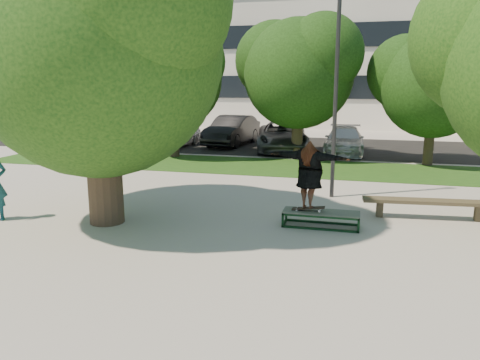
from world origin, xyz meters
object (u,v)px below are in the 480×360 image
(tree_left, at_px, (95,36))
(car_grey, at_px, (282,136))
(lamppost, at_px, (336,90))
(car_silver_a, at_px, (176,135))
(car_silver_b, at_px, (344,141))
(car_dark, at_px, (232,130))
(grind_box, at_px, (321,219))
(bench, at_px, (429,203))

(tree_left, relative_size, car_grey, 1.37)
(lamppost, bearing_deg, tree_left, -143.58)
(car_silver_a, xyz_separation_m, car_silver_b, (8.75, -0.38, 0.00))
(car_silver_a, bearing_deg, car_dark, 33.20)
(car_dark, xyz_separation_m, car_grey, (3.00, -1.50, -0.07))
(car_silver_a, bearing_deg, grind_box, -48.16)
(car_grey, relative_size, car_silver_b, 1.18)
(car_grey, bearing_deg, bench, -73.49)
(bench, distance_m, car_dark, 14.92)
(car_silver_b, bearing_deg, car_grey, 174.30)
(car_silver_a, distance_m, car_grey, 5.72)
(grind_box, bearing_deg, car_silver_a, 125.29)
(car_grey, bearing_deg, car_silver_a, 168.11)
(lamppost, xyz_separation_m, grind_box, (-0.07, -3.06, -2.96))
(car_silver_a, bearing_deg, tree_left, -68.75)
(bench, xyz_separation_m, car_silver_b, (-2.47, 10.51, 0.22))
(tree_left, bearing_deg, car_dark, 92.81)
(bench, xyz_separation_m, car_dark, (-8.50, 12.26, 0.38))
(grind_box, relative_size, bench, 0.55)
(grind_box, relative_size, car_silver_a, 0.48)
(car_silver_a, bearing_deg, bench, -37.60)
(car_grey, bearing_deg, car_silver_b, -15.29)
(car_dark, bearing_deg, car_silver_a, -147.35)
(car_dark, bearing_deg, bench, -49.27)
(bench, height_order, car_silver_a, car_silver_a)
(car_dark, height_order, car_silver_b, car_dark)
(car_dark, bearing_deg, lamppost, -54.34)
(car_dark, relative_size, car_silver_b, 1.09)
(tree_left, relative_size, car_silver_b, 1.62)
(tree_left, xyz_separation_m, car_grey, (2.29, 12.94, -3.70))
(grind_box, xyz_separation_m, car_silver_b, (0.09, 11.85, 0.45))
(car_dark, relative_size, car_grey, 0.92)
(grind_box, xyz_separation_m, bench, (2.57, 1.34, 0.22))
(grind_box, xyz_separation_m, car_dark, (-5.93, 13.60, 0.60))
(grind_box, bearing_deg, car_dark, 113.58)
(car_silver_a, bearing_deg, lamppost, -39.89)
(lamppost, height_order, car_silver_a, lamppost)
(bench, height_order, car_silver_b, car_silver_b)
(car_silver_a, relative_size, car_dark, 0.77)
(tree_left, xyz_separation_m, bench, (7.79, 2.18, -4.01))
(grind_box, xyz_separation_m, car_silver_a, (-8.66, 12.23, 0.44))
(car_dark, bearing_deg, tree_left, -81.20)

